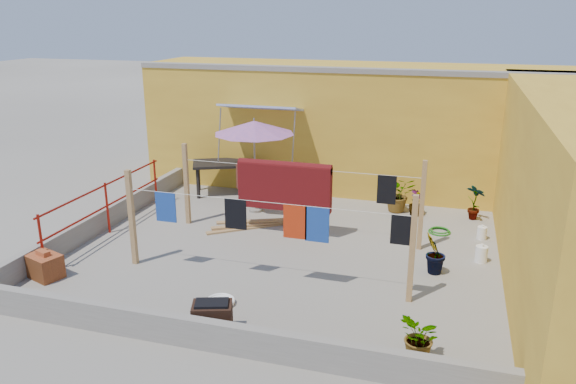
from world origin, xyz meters
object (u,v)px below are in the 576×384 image
at_px(white_basin, 220,302).
at_px(brick_stack, 45,266).
at_px(patio_umbrella, 254,128).
at_px(water_jug_b, 481,254).
at_px(water_jug_a, 482,233).
at_px(green_hose, 439,231).
at_px(brazier, 212,318).
at_px(plant_back_a, 398,194).
at_px(outdoor_table, 228,165).

bearing_deg(white_basin, brick_stack, 179.95).
xyz_separation_m(patio_umbrella, water_jug_b, (5.00, -1.47, -1.82)).
distance_m(water_jug_a, water_jug_b, 1.17).
bearing_deg(green_hose, brazier, -120.91).
relative_size(patio_umbrella, green_hose, 5.11).
bearing_deg(water_jug_a, white_basin, -135.17).
distance_m(brick_stack, brazier, 3.66).
bearing_deg(patio_umbrella, plant_back_a, 16.43).
relative_size(brick_stack, plant_back_a, 0.82).
distance_m(brazier, white_basin, 0.89).
bearing_deg(brick_stack, white_basin, -0.05).
distance_m(outdoor_table, water_jug_a, 6.38).
bearing_deg(plant_back_a, green_hose, -47.92).
distance_m(outdoor_table, plant_back_a, 4.36).
bearing_deg(brazier, water_jug_b, 44.36).
distance_m(patio_umbrella, plant_back_a, 3.68).
bearing_deg(outdoor_table, plant_back_a, -2.44).
bearing_deg(brazier, water_jug_a, 51.81).
bearing_deg(brick_stack, water_jug_a, 28.69).
xyz_separation_m(water_jug_a, green_hose, (-0.84, 0.13, -0.10)).
bearing_deg(green_hose, water_jug_a, -8.69).
xyz_separation_m(brazier, water_jug_b, (3.79, 3.71, -0.09)).
xyz_separation_m(outdoor_table, brick_stack, (-1.21, -5.48, -0.53)).
height_order(patio_umbrella, brick_stack, patio_umbrella).
xyz_separation_m(white_basin, water_jug_b, (4.03, 2.88, 0.11)).
bearing_deg(water_jug_a, green_hose, 171.31).
relative_size(outdoor_table, water_jug_a, 6.40).
relative_size(brazier, white_basin, 1.38).
height_order(green_hose, plant_back_a, plant_back_a).
xyz_separation_m(outdoor_table, water_jug_a, (6.19, -1.43, -0.61)).
bearing_deg(brazier, green_hose, 59.09).
distance_m(outdoor_table, green_hose, 5.55).
bearing_deg(plant_back_a, brazier, -108.04).
bearing_deg(brick_stack, brazier, -13.13).
bearing_deg(brick_stack, green_hose, 32.49).
xyz_separation_m(outdoor_table, plant_back_a, (4.34, -0.18, -0.32)).
height_order(white_basin, green_hose, white_basin).
bearing_deg(water_jug_b, water_jug_a, 87.85).
height_order(white_basin, water_jug_a, water_jug_a).
bearing_deg(water_jug_b, outdoor_table, 157.10).
xyz_separation_m(white_basin, plant_back_a, (2.23, 5.29, 0.38)).
height_order(patio_umbrella, water_jug_a, patio_umbrella).
bearing_deg(outdoor_table, brazier, -69.56).
height_order(outdoor_table, water_jug_a, outdoor_table).
bearing_deg(water_jug_b, brick_stack, -158.62).
height_order(white_basin, water_jug_b, water_jug_b).
bearing_deg(outdoor_table, green_hose, -13.64).
relative_size(white_basin, water_jug_b, 1.33).
xyz_separation_m(patio_umbrella, white_basin, (0.97, -4.35, -1.94)).
bearing_deg(water_jug_b, brazier, -135.64).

